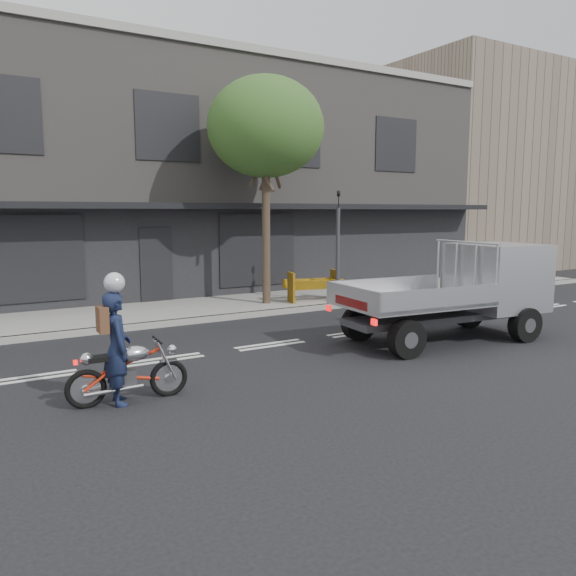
{
  "coord_description": "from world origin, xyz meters",
  "views": [
    {
      "loc": [
        -5.77,
        -10.45,
        2.9
      ],
      "look_at": [
        0.75,
        0.5,
        1.14
      ],
      "focal_mm": 35.0,
      "sensor_mm": 36.0,
      "label": 1
    }
  ],
  "objects_px": {
    "flatbed_ute": "(481,282)",
    "construction_barrier": "(318,286)",
    "street_tree": "(266,128)",
    "motorcycle": "(128,371)",
    "rider": "(117,348)",
    "traffic_light_pole": "(338,253)"
  },
  "relations": [
    {
      "from": "flatbed_ute",
      "to": "construction_barrier",
      "type": "relative_size",
      "value": 2.91
    },
    {
      "from": "street_tree",
      "to": "flatbed_ute",
      "type": "height_order",
      "value": "street_tree"
    },
    {
      "from": "motorcycle",
      "to": "construction_barrier",
      "type": "bearing_deg",
      "value": 41.98
    },
    {
      "from": "motorcycle",
      "to": "flatbed_ute",
      "type": "height_order",
      "value": "flatbed_ute"
    },
    {
      "from": "construction_barrier",
      "to": "rider",
      "type": "bearing_deg",
      "value": -142.38
    },
    {
      "from": "rider",
      "to": "construction_barrier",
      "type": "xyz_separation_m",
      "value": [
        7.48,
        5.77,
        -0.23
      ]
    },
    {
      "from": "rider",
      "to": "flatbed_ute",
      "type": "height_order",
      "value": "flatbed_ute"
    },
    {
      "from": "motorcycle",
      "to": "construction_barrier",
      "type": "relative_size",
      "value": 1.08
    },
    {
      "from": "traffic_light_pole",
      "to": "rider",
      "type": "distance_m",
      "value": 9.69
    },
    {
      "from": "construction_barrier",
      "to": "traffic_light_pole",
      "type": "bearing_deg",
      "value": -33.33
    },
    {
      "from": "traffic_light_pole",
      "to": "flatbed_ute",
      "type": "xyz_separation_m",
      "value": [
        0.43,
        -5.06,
        -0.37
      ]
    },
    {
      "from": "traffic_light_pole",
      "to": "construction_barrier",
      "type": "xyz_separation_m",
      "value": [
        -0.49,
        0.33,
        -1.02
      ]
    },
    {
      "from": "traffic_light_pole",
      "to": "street_tree",
      "type": "bearing_deg",
      "value": 156.97
    },
    {
      "from": "street_tree",
      "to": "construction_barrier",
      "type": "relative_size",
      "value": 3.94
    },
    {
      "from": "motorcycle",
      "to": "flatbed_ute",
      "type": "xyz_separation_m",
      "value": [
        8.25,
        0.38,
        0.79
      ]
    },
    {
      "from": "traffic_light_pole",
      "to": "motorcycle",
      "type": "height_order",
      "value": "traffic_light_pole"
    },
    {
      "from": "street_tree",
      "to": "flatbed_ute",
      "type": "bearing_deg",
      "value": -67.68
    },
    {
      "from": "street_tree",
      "to": "flatbed_ute",
      "type": "xyz_separation_m",
      "value": [
        2.43,
        -5.91,
        -4.0
      ]
    },
    {
      "from": "motorcycle",
      "to": "rider",
      "type": "xyz_separation_m",
      "value": [
        -0.15,
        0.0,
        0.37
      ]
    },
    {
      "from": "flatbed_ute",
      "to": "rider",
      "type": "bearing_deg",
      "value": -172.47
    },
    {
      "from": "motorcycle",
      "to": "rider",
      "type": "relative_size",
      "value": 1.08
    },
    {
      "from": "traffic_light_pole",
      "to": "motorcycle",
      "type": "xyz_separation_m",
      "value": [
        -7.82,
        -5.44,
        -1.16
      ]
    }
  ]
}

